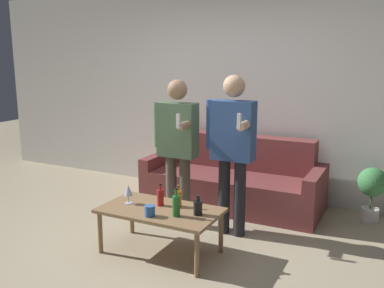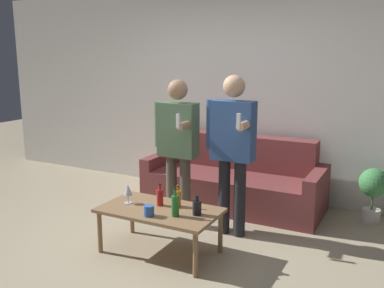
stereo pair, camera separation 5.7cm
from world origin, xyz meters
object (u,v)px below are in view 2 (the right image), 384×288
(bottle_orange, at_px, (197,207))
(person_standing_right, at_px, (232,143))
(person_standing_left, at_px, (177,142))
(couch, at_px, (235,181))
(coffee_table, at_px, (160,213))

(bottle_orange, distance_m, person_standing_right, 0.82)
(bottle_orange, xyz_separation_m, person_standing_left, (-0.57, 0.66, 0.42))
(couch, xyz_separation_m, person_standing_left, (-0.31, -0.87, 0.63))
(person_standing_right, bearing_deg, person_standing_left, -178.56)
(couch, distance_m, coffee_table, 1.56)
(couch, bearing_deg, person_standing_left, -109.87)
(couch, height_order, coffee_table, couch)
(bottle_orange, bearing_deg, person_standing_left, 130.59)
(couch, height_order, person_standing_left, person_standing_left)
(person_standing_left, bearing_deg, person_standing_right, 1.44)
(couch, relative_size, person_standing_left, 1.36)
(couch, distance_m, person_standing_left, 1.12)
(person_standing_left, bearing_deg, couch, 70.13)
(coffee_table, relative_size, person_standing_left, 0.70)
(couch, height_order, person_standing_right, person_standing_right)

